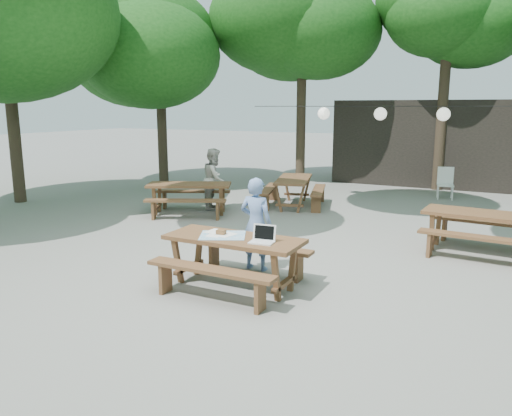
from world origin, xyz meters
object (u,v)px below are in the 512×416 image
object	(u,v)px
second_person	(215,179)
plastic_chair	(445,190)
picnic_table_nw	(190,198)
main_picnic_table	(234,261)
woman	(256,224)

from	to	relation	value
second_person	plastic_chair	bearing A→B (deg)	-69.32
picnic_table_nw	plastic_chair	distance (m)	7.31
picnic_table_nw	main_picnic_table	bearing A→B (deg)	-74.35
picnic_table_nw	plastic_chair	world-z (taller)	plastic_chair
woman	picnic_table_nw	bearing A→B (deg)	-42.46
woman	second_person	bearing A→B (deg)	-51.19
main_picnic_table	plastic_chair	size ratio (longest dim) A/B	2.22
main_picnic_table	woman	xyz separation A→B (m)	(-0.09, 0.87, 0.36)
woman	second_person	distance (m)	5.03
picnic_table_nw	woman	distance (m)	4.58
main_picnic_table	plastic_chair	distance (m)	9.11
main_picnic_table	woman	distance (m)	0.95
main_picnic_table	woman	bearing A→B (deg)	95.58
main_picnic_table	plastic_chair	bearing A→B (deg)	78.24
picnic_table_nw	plastic_chair	bearing A→B (deg)	17.15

